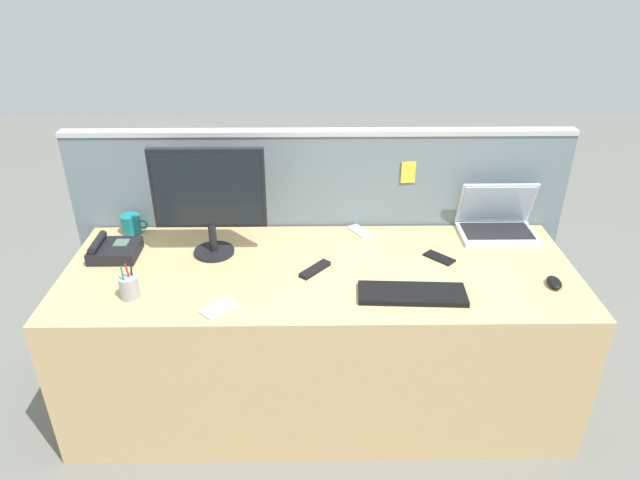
# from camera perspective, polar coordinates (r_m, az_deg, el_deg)

# --- Properties ---
(ground_plane) EXTENTS (10.00, 10.00, 0.00)m
(ground_plane) POSITION_cam_1_polar(r_m,az_deg,el_deg) (3.04, 0.01, -15.06)
(ground_plane) COLOR slate
(desk) EXTENTS (2.29, 0.84, 0.75)m
(desk) POSITION_cam_1_polar(r_m,az_deg,el_deg) (2.80, 0.01, -9.46)
(desk) COLOR tan
(desk) RESTS_ON ground_plane
(cubicle_divider) EXTENTS (2.48, 0.08, 1.25)m
(cubicle_divider) POSITION_cam_1_polar(r_m,az_deg,el_deg) (3.04, -0.10, -0.37)
(cubicle_divider) COLOR slate
(cubicle_divider) RESTS_ON ground_plane
(desktop_monitor) EXTENTS (0.51, 0.19, 0.51)m
(desktop_monitor) POSITION_cam_1_polar(r_m,az_deg,el_deg) (2.63, -10.96, 4.45)
(desktop_monitor) COLOR black
(desktop_monitor) RESTS_ON desk
(laptop) EXTENTS (0.37, 0.26, 0.26)m
(laptop) POSITION_cam_1_polar(r_m,az_deg,el_deg) (2.99, 17.11, 1.85)
(laptop) COLOR silver
(laptop) RESTS_ON desk
(desk_phone) EXTENTS (0.21, 0.19, 0.09)m
(desk_phone) POSITION_cam_1_polar(r_m,az_deg,el_deg) (2.83, -19.76, -0.94)
(desk_phone) COLOR black
(desk_phone) RESTS_ON desk
(keyboard_main) EXTENTS (0.45, 0.18, 0.02)m
(keyboard_main) POSITION_cam_1_polar(r_m,az_deg,el_deg) (2.42, 9.11, -5.28)
(keyboard_main) COLOR black
(keyboard_main) RESTS_ON desk
(computer_mouse_right_hand) EXTENTS (0.07, 0.10, 0.03)m
(computer_mouse_right_hand) POSITION_cam_1_polar(r_m,az_deg,el_deg) (2.65, 22.18, -3.92)
(computer_mouse_right_hand) COLOR black
(computer_mouse_right_hand) RESTS_ON desk
(pen_cup) EXTENTS (0.08, 0.08, 0.18)m
(pen_cup) POSITION_cam_1_polar(r_m,az_deg,el_deg) (2.49, -18.37, -4.45)
(pen_cup) COLOR #99999E
(pen_cup) RESTS_ON desk
(cell_phone_silver_slab) EXTENTS (0.15, 0.16, 0.01)m
(cell_phone_silver_slab) POSITION_cam_1_polar(r_m,az_deg,el_deg) (2.36, -10.05, -6.66)
(cell_phone_silver_slab) COLOR #B7BAC1
(cell_phone_silver_slab) RESTS_ON desk
(cell_phone_white_slab) EXTENTS (0.12, 0.15, 0.01)m
(cell_phone_white_slab) POSITION_cam_1_polar(r_m,az_deg,el_deg) (2.90, 3.95, 0.88)
(cell_phone_white_slab) COLOR silver
(cell_phone_white_slab) RESTS_ON desk
(cell_phone_black_slab) EXTENTS (0.15, 0.15, 0.01)m
(cell_phone_black_slab) POSITION_cam_1_polar(r_m,az_deg,el_deg) (2.71, 11.73, -1.72)
(cell_phone_black_slab) COLOR black
(cell_phone_black_slab) RESTS_ON desk
(tv_remote) EXTENTS (0.14, 0.16, 0.02)m
(tv_remote) POSITION_cam_1_polar(r_m,az_deg,el_deg) (2.56, -0.50, -2.92)
(tv_remote) COLOR black
(tv_remote) RESTS_ON desk
(coffee_mug) EXTENTS (0.13, 0.09, 0.10)m
(coffee_mug) POSITION_cam_1_polar(r_m,az_deg,el_deg) (3.01, -18.17, 1.47)
(coffee_mug) COLOR #197A84
(coffee_mug) RESTS_ON desk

